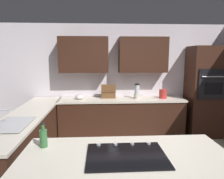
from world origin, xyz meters
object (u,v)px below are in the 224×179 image
(sink_unit, at_px, (12,124))
(kettle, at_px, (163,94))
(wall_oven, at_px, (205,92))
(oil_bottle, at_px, (43,137))
(mixing_bowl, at_px, (80,97))
(blender, at_px, (137,92))
(cooktop, at_px, (126,155))
(spice_rack, at_px, (108,91))

(sink_unit, height_order, kettle, sink_unit)
(wall_oven, xyz_separation_m, oil_bottle, (3.04, 2.47, -0.04))
(mixing_bowl, bearing_deg, wall_oven, 179.97)
(wall_oven, xyz_separation_m, blender, (1.60, -0.00, 0.00))
(wall_oven, height_order, cooktop, wall_oven)
(spice_rack, height_order, kettle, spice_rack)
(mixing_bowl, xyz_separation_m, spice_rack, (-0.65, -0.08, 0.10))
(wall_oven, relative_size, oil_bottle, 7.78)
(cooktop, relative_size, kettle, 3.64)
(sink_unit, distance_m, cooktop, 1.79)
(mixing_bowl, height_order, oil_bottle, oil_bottle)
(cooktop, bearing_deg, blender, -102.21)
(wall_oven, xyz_separation_m, sink_unit, (3.68, 1.74, -0.13))
(kettle, bearing_deg, wall_oven, 179.90)
(spice_rack, distance_m, oil_bottle, 2.68)
(blender, xyz_separation_m, mixing_bowl, (1.30, -0.00, -0.09))
(sink_unit, relative_size, spice_rack, 2.15)
(spice_rack, bearing_deg, cooktop, 91.23)
(wall_oven, bearing_deg, mixing_bowl, -0.03)
(kettle, distance_m, oil_bottle, 3.21)
(cooktop, relative_size, mixing_bowl, 3.66)
(mixing_bowl, relative_size, spice_rack, 0.64)
(cooktop, xyz_separation_m, blender, (-0.59, -2.72, 0.14))
(blender, relative_size, mixing_bowl, 1.65)
(sink_unit, bearing_deg, mixing_bowl, -114.14)
(wall_oven, bearing_deg, oil_bottle, 39.12)
(cooktop, bearing_deg, sink_unit, -33.56)
(blender, distance_m, spice_rack, 0.66)
(kettle, xyz_separation_m, oil_bottle, (2.04, 2.47, 0.00))
(wall_oven, bearing_deg, kettle, -0.10)
(cooktop, height_order, spice_rack, spice_rack)
(wall_oven, relative_size, kettle, 9.99)
(wall_oven, height_order, spice_rack, wall_oven)
(cooktop, relative_size, oil_bottle, 2.84)
(wall_oven, bearing_deg, cooktop, 51.20)
(sink_unit, bearing_deg, spice_rack, -128.13)
(cooktop, height_order, kettle, kettle)
(wall_oven, height_order, oil_bottle, wall_oven)
(sink_unit, xyz_separation_m, cooktop, (-1.49, 0.99, -0.01))
(spice_rack, xyz_separation_m, kettle, (-1.25, 0.08, -0.05))
(oil_bottle, bearing_deg, cooktop, 163.53)
(spice_rack, xyz_separation_m, oil_bottle, (0.79, 2.56, -0.05))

